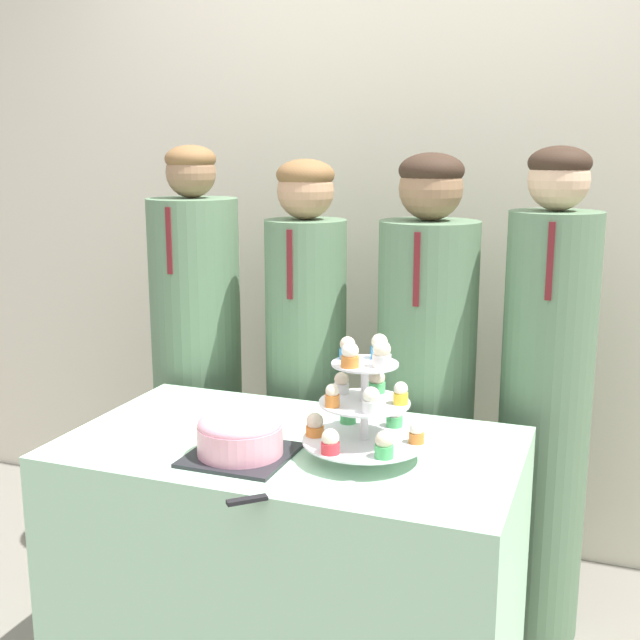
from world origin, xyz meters
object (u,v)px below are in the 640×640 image
(cupcake_stand, at_px, (364,404))
(student_0, at_px, (198,377))
(student_1, at_px, (306,389))
(round_cake, at_px, (240,433))
(student_2, at_px, (425,403))
(student_3, at_px, (545,411))
(cake_knife, at_px, (271,496))

(cupcake_stand, relative_size, student_0, 0.21)
(student_1, bearing_deg, student_0, 180.00)
(round_cake, relative_size, student_0, 0.17)
(student_1, height_order, student_2, student_2)
(student_0, relative_size, student_3, 1.00)
(cupcake_stand, height_order, student_0, student_0)
(student_0, bearing_deg, student_3, -0.00)
(student_1, bearing_deg, student_3, 0.00)
(round_cake, relative_size, student_3, 0.17)
(round_cake, xyz_separation_m, cake_knife, (0.17, -0.19, -0.06))
(round_cake, bearing_deg, student_3, 45.53)
(student_2, bearing_deg, cake_knife, -99.26)
(student_3, bearing_deg, cupcake_stand, -123.02)
(student_0, relative_size, student_1, 1.03)
(cake_knife, height_order, student_3, student_3)
(student_1, relative_size, student_2, 0.99)
(cake_knife, bearing_deg, student_2, 37.86)
(round_cake, height_order, student_2, student_2)
(student_1, distance_m, student_3, 0.79)
(student_2, distance_m, student_3, 0.38)
(student_2, bearing_deg, round_cake, -114.20)
(student_1, height_order, student_3, student_3)
(cake_knife, relative_size, student_1, 0.16)
(cupcake_stand, xyz_separation_m, student_0, (-0.81, 0.60, -0.18))
(round_cake, xyz_separation_m, student_0, (-0.52, 0.70, -0.09))
(round_cake, distance_m, student_1, 0.72)
(round_cake, height_order, cupcake_stand, cupcake_stand)
(student_2, xyz_separation_m, student_3, (0.37, -0.00, 0.02))
(student_3, bearing_deg, student_2, 180.00)
(student_3, bearing_deg, student_0, 180.00)
(round_cake, xyz_separation_m, student_1, (-0.10, 0.70, -0.09))
(cupcake_stand, xyz_separation_m, student_3, (0.39, 0.60, -0.16))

